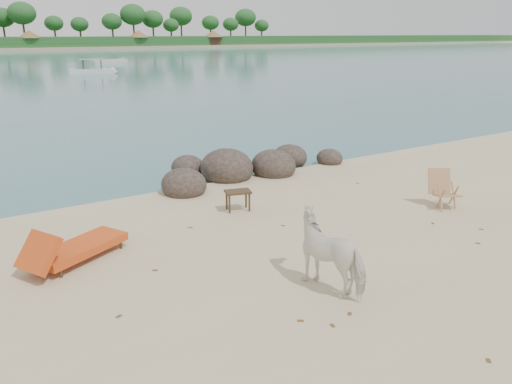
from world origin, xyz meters
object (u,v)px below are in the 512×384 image
(side_table, at_px, (238,202))
(cow, at_px, (333,253))
(boulders, at_px, (241,169))
(deck_chair, at_px, (448,191))
(lounge_chair, at_px, (80,244))

(side_table, bearing_deg, cow, -82.18)
(boulders, height_order, deck_chair, deck_chair)
(cow, xyz_separation_m, side_table, (0.55, 4.09, -0.39))
(boulders, xyz_separation_m, cow, (-2.23, -6.78, 0.41))
(lounge_chair, bearing_deg, deck_chair, -39.44)
(cow, distance_m, deck_chair, 5.19)
(boulders, distance_m, cow, 7.15)
(side_table, height_order, deck_chair, deck_chair)
(side_table, height_order, lounge_chair, lounge_chair)
(boulders, distance_m, side_table, 3.17)
(cow, relative_size, deck_chair, 1.61)
(cow, relative_size, side_table, 2.46)
(cow, distance_m, side_table, 4.15)
(cow, bearing_deg, side_table, -111.53)
(lounge_chair, height_order, deck_chair, deck_chair)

